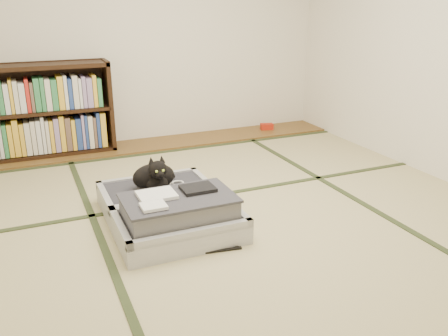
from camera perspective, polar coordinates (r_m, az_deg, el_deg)
name	(u,v)px	position (r m, az deg, el deg)	size (l,w,h in m)	color
floor	(236,215)	(3.57, 1.50, -5.63)	(4.50, 4.50, 0.00)	tan
wood_strip	(161,143)	(5.33, -7.57, 2.97)	(4.00, 0.50, 0.02)	brown
red_item	(267,127)	(5.84, 5.17, 4.99)	(0.15, 0.09, 0.07)	#AC200D
room_shell	(238,9)	(3.23, 1.74, 18.55)	(4.50, 4.50, 4.50)	white
tatami_borders	(212,191)	(3.98, -1.49, -2.79)	(4.00, 4.50, 0.01)	#2D381E
bookcase	(37,113)	(5.11, -21.59, 6.15)	(1.47, 0.34, 0.94)	black
suitcase	(170,209)	(3.40, -6.57, -4.98)	(0.83, 1.11, 0.33)	#B4B4B9
cat	(155,176)	(3.59, -8.32, -1.00)	(0.37, 0.37, 0.30)	black
cable_coil	(177,184)	(3.70, -5.65, -1.91)	(0.12, 0.12, 0.03)	white
hanger	(207,249)	(3.09, -2.02, -9.77)	(0.44, 0.23, 0.01)	black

